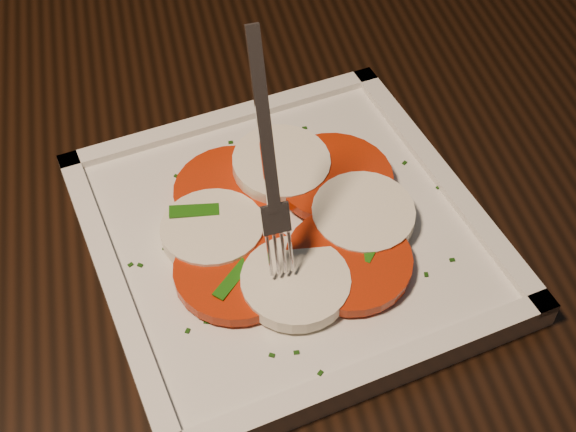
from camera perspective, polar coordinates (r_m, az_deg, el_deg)
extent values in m
plane|color=black|center=(1.40, 8.60, -9.91)|extent=(6.00, 6.00, 0.00)
cube|color=black|center=(0.65, 1.13, 3.78)|extent=(1.22, 0.83, 0.04)
cylinder|color=black|center=(1.40, -6.87, 3.89)|extent=(0.04, 0.04, 0.41)
cylinder|color=black|center=(1.78, -15.28, 13.38)|extent=(0.04, 0.04, 0.41)
cylinder|color=black|center=(1.67, -3.58, 12.52)|extent=(0.04, 0.04, 0.41)
cube|color=white|center=(0.56, 0.00, -1.52)|extent=(0.31, 0.31, 0.01)
cylinder|color=#B81F04|center=(0.57, -3.98, 1.75)|extent=(0.08, 0.08, 0.01)
cylinder|color=white|center=(0.55, -5.39, -0.98)|extent=(0.07, 0.07, 0.01)
cylinder|color=#B81F04|center=(0.52, -3.62, -3.89)|extent=(0.08, 0.08, 0.01)
cylinder|color=white|center=(0.51, 0.54, -4.78)|extent=(0.07, 0.07, 0.01)
cylinder|color=#B81F04|center=(0.53, 4.34, -3.14)|extent=(0.08, 0.08, 0.01)
cylinder|color=white|center=(0.55, 5.37, 0.10)|extent=(0.07, 0.07, 0.01)
cylinder|color=#B81F04|center=(0.57, 3.31, 2.74)|extent=(0.08, 0.08, 0.01)
cylinder|color=white|center=(0.58, -0.48, 3.73)|extent=(0.07, 0.07, 0.02)
cube|color=#1E5E10|center=(0.55, -6.69, 0.39)|extent=(0.04, 0.01, 0.00)
cube|color=#1E5E10|center=(0.59, -0.37, 4.81)|extent=(0.01, 0.03, 0.01)
cube|color=#1E5E10|center=(0.51, -3.96, -4.48)|extent=(0.03, 0.03, 0.00)
cube|color=#1E5E10|center=(0.55, 4.81, 0.01)|extent=(0.04, 0.02, 0.00)
cube|color=#1E5E10|center=(0.52, -0.15, -3.15)|extent=(0.02, 0.03, 0.00)
cube|color=#1E5E10|center=(0.53, 4.29, -2.38)|extent=(0.03, 0.03, 0.01)
cube|color=#1E5E10|center=(0.54, 3.81, -1.32)|extent=(0.03, 0.02, 0.00)
cube|color=#12380A|center=(0.57, -8.34, 0.08)|extent=(0.00, 0.00, 0.00)
cube|color=#12380A|center=(0.51, -7.15, -8.11)|extent=(0.00, 0.00, 0.00)
cube|color=#12380A|center=(0.62, -2.40, 5.56)|extent=(0.00, 0.00, 0.00)
cube|color=#12380A|center=(0.59, -6.54, 3.08)|extent=(0.00, 0.00, 0.00)
cube|color=#12380A|center=(0.52, 6.33, -6.47)|extent=(0.00, 0.00, 0.00)
cube|color=#12380A|center=(0.59, 10.66, 2.02)|extent=(0.00, 0.00, 0.00)
cube|color=#12380A|center=(0.54, 9.80, -4.13)|extent=(0.00, 0.00, 0.00)
cube|color=#12380A|center=(0.50, 0.60, -9.68)|extent=(0.00, 0.00, 0.00)
cube|color=#12380A|center=(0.61, 5.59, 4.24)|extent=(0.00, 0.00, 0.00)
cube|color=#12380A|center=(0.61, 6.29, 4.43)|extent=(0.00, 0.00, 0.00)
cube|color=#12380A|center=(0.61, 0.54, 4.75)|extent=(0.00, 0.00, 0.00)
cube|color=#12380A|center=(0.55, 11.60, -3.08)|extent=(0.00, 0.00, 0.00)
cube|color=#12380A|center=(0.59, -7.94, 2.83)|extent=(0.00, 0.00, 0.00)
cube|color=#12380A|center=(0.55, -8.73, -2.30)|extent=(0.00, 0.00, 0.00)
cube|color=#12380A|center=(0.60, 8.29, 3.77)|extent=(0.00, 0.00, 0.00)
cube|color=#12380A|center=(0.53, 7.98, -4.59)|extent=(0.00, 0.00, 0.00)
cube|color=#12380A|center=(0.51, -5.82, -7.50)|extent=(0.00, 0.00, 0.00)
cube|color=#12380A|center=(0.54, -10.47, -3.46)|extent=(0.00, 0.00, 0.00)
cube|color=#12380A|center=(0.62, -0.24, 5.63)|extent=(0.00, 0.00, 0.00)
cube|color=#12380A|center=(0.54, -11.13, -3.42)|extent=(0.00, 0.00, 0.00)
cube|color=#12380A|center=(0.63, 1.19, 6.28)|extent=(0.00, 0.00, 0.00)
cube|color=#12380A|center=(0.61, -5.79, 4.30)|extent=(0.00, 0.00, 0.00)
cube|color=#12380A|center=(0.49, 2.31, -11.09)|extent=(0.00, 0.00, 0.00)
cube|color=#12380A|center=(0.60, 4.50, 3.93)|extent=(0.00, 0.00, 0.00)
cube|color=#12380A|center=(0.61, -4.11, 5.24)|extent=(0.00, 0.00, 0.00)
cube|color=#12380A|center=(0.49, -1.16, -9.87)|extent=(0.00, 0.00, 0.00)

